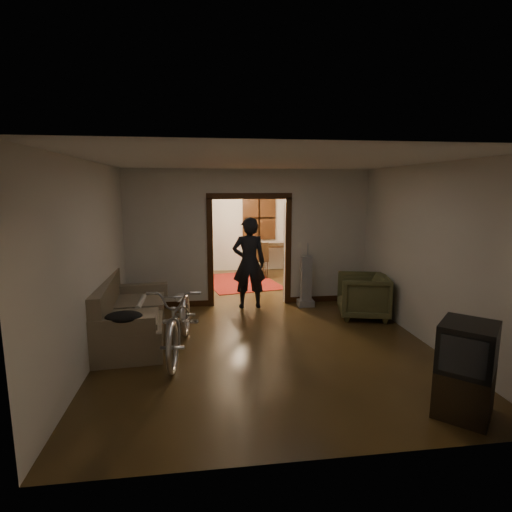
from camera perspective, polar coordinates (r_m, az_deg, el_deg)
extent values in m
cube|color=#2F210F|center=(7.84, -0.30, -8.31)|extent=(5.00, 8.50, 0.01)
cube|color=white|center=(7.46, -0.32, 12.60)|extent=(5.00, 8.50, 0.01)
cube|color=beige|center=(11.72, -3.00, 4.71)|extent=(5.00, 0.02, 2.80)
cube|color=beige|center=(7.62, -19.31, 1.43)|extent=(0.02, 8.50, 2.80)
cube|color=beige|center=(8.22, 17.25, 2.12)|extent=(0.02, 8.50, 2.80)
cube|color=beige|center=(8.26, -0.98, 2.59)|extent=(5.00, 0.14, 2.80)
cube|color=black|center=(8.30, -0.97, 0.54)|extent=(1.74, 0.20, 2.32)
cube|color=black|center=(11.75, 0.43, 5.46)|extent=(0.98, 0.06, 1.28)
sphere|color=#FFE0A5|center=(9.93, -2.20, 9.29)|extent=(0.24, 0.24, 0.24)
cube|color=silver|center=(8.39, 6.22, 1.62)|extent=(0.08, 0.01, 0.12)
cube|color=brown|center=(6.75, -17.30, -7.40)|extent=(1.12, 2.20, 0.98)
cylinder|color=beige|center=(7.01, -16.11, -6.37)|extent=(0.09, 0.72, 0.09)
ellipsoid|color=black|center=(5.83, -18.37, -8.23)|extent=(0.51, 0.38, 0.15)
imported|color=silver|center=(6.06, -10.75, -8.59)|extent=(0.89, 2.11, 1.08)
imported|color=#4B4B2A|center=(7.84, 15.01, -5.51)|extent=(1.09, 1.07, 0.82)
cube|color=black|center=(5.06, 27.55, -16.70)|extent=(0.79, 0.80, 0.54)
cube|color=black|center=(4.87, 28.03, -11.37)|extent=(0.80, 0.80, 0.51)
cube|color=gray|center=(8.29, 7.16, -3.60)|extent=(0.38, 0.34, 1.05)
imported|color=black|center=(8.06, -1.00, -1.01)|extent=(0.68, 0.44, 1.85)
cube|color=maroon|center=(10.42, -2.24, -3.69)|extent=(2.10, 2.51, 0.02)
cube|color=#1D301C|center=(11.18, -9.46, 2.10)|extent=(0.99, 0.58, 1.93)
sphere|color=#1E5972|center=(11.09, -9.60, 7.09)|extent=(0.29, 0.29, 0.29)
cube|color=black|center=(11.63, 3.20, -0.33)|extent=(1.12, 0.69, 0.79)
cube|color=black|center=(10.82, 0.47, -0.55)|extent=(0.54, 0.54, 0.99)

